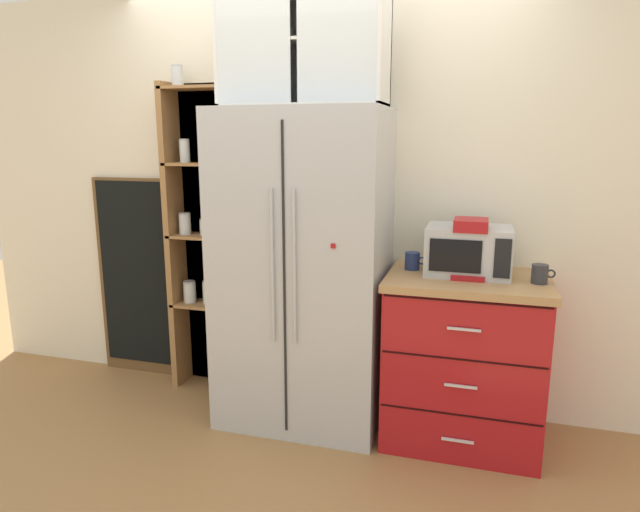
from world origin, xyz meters
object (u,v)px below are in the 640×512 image
at_px(mug_navy, 413,261).
at_px(chalkboard_menu, 138,277).
at_px(bottle_amber, 469,254).
at_px(bottle_clear, 469,257).
at_px(mug_charcoal, 540,274).
at_px(microwave, 468,251).
at_px(refrigerator, 303,270).
at_px(coffee_maker, 470,247).

distance_m(mug_navy, chalkboard_menu, 1.96).
bearing_deg(bottle_amber, chalkboard_menu, 174.25).
xyz_separation_m(bottle_clear, bottle_amber, (0.00, 0.06, 0.01)).
bearing_deg(bottle_amber, mug_charcoal, -15.55).
xyz_separation_m(microwave, bottle_clear, (0.01, -0.05, -0.02)).
relative_size(refrigerator, chalkboard_menu, 1.31).
distance_m(mug_charcoal, bottle_clear, 0.36).
relative_size(refrigerator, bottle_clear, 7.41).
xyz_separation_m(coffee_maker, mug_navy, (-0.30, 0.07, -0.11)).
bearing_deg(bottle_amber, bottle_clear, -90.00).
bearing_deg(bottle_clear, mug_charcoal, -6.34).
distance_m(coffee_maker, mug_charcoal, 0.37).
height_order(coffee_maker, mug_charcoal, coffee_maker).
bearing_deg(microwave, bottle_clear, -81.92).
distance_m(bottle_clear, bottle_amber, 0.06).
bearing_deg(microwave, mug_navy, 174.96).
distance_m(refrigerator, mug_charcoal, 1.27).
bearing_deg(bottle_clear, bottle_amber, 90.00).
distance_m(refrigerator, bottle_amber, 0.93).
distance_m(coffee_maker, bottle_clear, 0.05).
relative_size(mug_charcoal, bottle_amber, 0.46).
bearing_deg(bottle_amber, mug_navy, 176.17).
bearing_deg(microwave, chalkboard_menu, 174.08).
bearing_deg(refrigerator, chalkboard_menu, 167.44).
distance_m(bottle_clear, chalkboard_menu, 2.28).
height_order(mug_navy, chalkboard_menu, chalkboard_menu).
bearing_deg(chalkboard_menu, bottle_amber, -5.75).
height_order(refrigerator, chalkboard_menu, refrigerator).
distance_m(coffee_maker, mug_navy, 0.33).
relative_size(refrigerator, bottle_amber, 7.12).
relative_size(mug_navy, bottle_clear, 0.48).
bearing_deg(refrigerator, coffee_maker, 1.29).
relative_size(microwave, mug_navy, 3.77).
height_order(microwave, coffee_maker, coffee_maker).
distance_m(microwave, bottle_clear, 0.06).
bearing_deg(mug_charcoal, bottle_clear, 173.66).
bearing_deg(refrigerator, mug_navy, 8.26).
bearing_deg(mug_charcoal, mug_navy, 169.80).
relative_size(microwave, bottle_amber, 1.73).
distance_m(microwave, chalkboard_menu, 2.27).
height_order(microwave, bottle_amber, microwave).
relative_size(refrigerator, mug_charcoal, 15.61).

